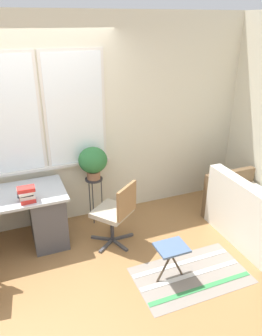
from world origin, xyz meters
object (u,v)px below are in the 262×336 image
folding_stool (171,251)px  potted_plant (93,161)px  book_stack (26,194)px  plant_stand (94,184)px  couch_loveseat (255,217)px  office_chair_swivel (116,212)px

folding_stool → potted_plant: bearing=106.7°
book_stack → potted_plant: bearing=26.6°
plant_stand → potted_plant: bearing=45.0°
couch_loveseat → folding_stool: bearing=101.5°
couch_loveseat → plant_stand: 2.14m
book_stack → folding_stool: book_stack is taller
book_stack → folding_stool: size_ratio=0.46×
plant_stand → folding_stool: size_ratio=1.49×
couch_loveseat → plant_stand: couch_loveseat is taller
book_stack → couch_loveseat: book_stack is taller
office_chair_swivel → couch_loveseat: office_chair_swivel is taller
couch_loveseat → plant_stand: bearing=57.3°
book_stack → office_chair_swivel: book_stack is taller
book_stack → office_chair_swivel: bearing=-9.3°
book_stack → office_chair_swivel: 1.07m
office_chair_swivel → potted_plant: (-0.10, 0.61, 0.44)m
couch_loveseat → folding_stool: couch_loveseat is taller
office_chair_swivel → couch_loveseat: (1.69, -0.54, -0.16)m
office_chair_swivel → potted_plant: size_ratio=1.93×
office_chair_swivel → book_stack: bearing=-47.4°
couch_loveseat → potted_plant: size_ratio=3.05×
couch_loveseat → plant_stand: (-1.78, 1.15, 0.26)m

